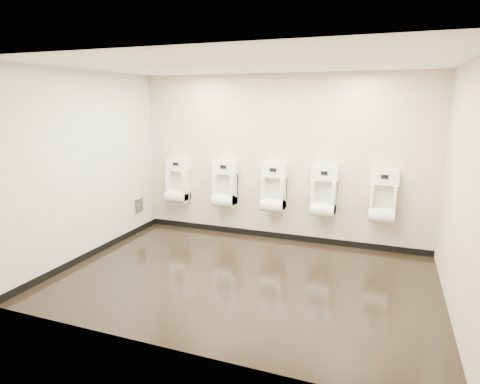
% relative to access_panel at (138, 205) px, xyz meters
% --- Properties ---
extents(ground, '(5.00, 3.50, 0.00)m').
position_rel_access_panel_xyz_m(ground, '(2.48, -1.20, -0.50)').
color(ground, black).
rests_on(ground, ground).
extents(ceiling, '(5.00, 3.50, 0.00)m').
position_rel_access_panel_xyz_m(ceiling, '(2.48, -1.20, 2.30)').
color(ceiling, white).
extents(back_wall, '(5.00, 0.02, 2.80)m').
position_rel_access_panel_xyz_m(back_wall, '(2.48, 0.55, 0.90)').
color(back_wall, beige).
rests_on(back_wall, ground).
extents(front_wall, '(5.00, 0.02, 2.80)m').
position_rel_access_panel_xyz_m(front_wall, '(2.48, -2.95, 0.90)').
color(front_wall, beige).
rests_on(front_wall, ground).
extents(left_wall, '(0.02, 3.50, 2.80)m').
position_rel_access_panel_xyz_m(left_wall, '(-0.02, -1.20, 0.90)').
color(left_wall, beige).
rests_on(left_wall, ground).
extents(right_wall, '(0.02, 3.50, 2.80)m').
position_rel_access_panel_xyz_m(right_wall, '(4.98, -1.20, 0.90)').
color(right_wall, beige).
rests_on(right_wall, ground).
extents(tile_overlay_left, '(0.01, 3.50, 2.80)m').
position_rel_access_panel_xyz_m(tile_overlay_left, '(-0.01, -1.20, 0.90)').
color(tile_overlay_left, silver).
rests_on(tile_overlay_left, ground).
extents(skirting_back, '(5.00, 0.02, 0.10)m').
position_rel_access_panel_xyz_m(skirting_back, '(2.48, 0.54, -0.45)').
color(skirting_back, black).
rests_on(skirting_back, ground).
extents(skirting_left, '(0.02, 3.50, 0.10)m').
position_rel_access_panel_xyz_m(skirting_left, '(-0.01, -1.20, -0.45)').
color(skirting_left, black).
rests_on(skirting_left, ground).
extents(access_panel, '(0.04, 0.25, 0.25)m').
position_rel_access_panel_xyz_m(access_panel, '(0.00, 0.00, 0.00)').
color(access_panel, '#9E9EA3').
rests_on(access_panel, left_wall).
extents(urinal_0, '(0.43, 0.33, 0.81)m').
position_rel_access_panel_xyz_m(urinal_0, '(0.60, 0.41, 0.38)').
color(urinal_0, white).
rests_on(urinal_0, back_wall).
extents(urinal_1, '(0.43, 0.33, 0.81)m').
position_rel_access_panel_xyz_m(urinal_1, '(1.54, 0.41, 0.38)').
color(urinal_1, white).
rests_on(urinal_1, back_wall).
extents(urinal_2, '(0.43, 0.33, 0.81)m').
position_rel_access_panel_xyz_m(urinal_2, '(2.43, 0.41, 0.38)').
color(urinal_2, white).
rests_on(urinal_2, back_wall).
extents(urinal_3, '(0.43, 0.33, 0.81)m').
position_rel_access_panel_xyz_m(urinal_3, '(3.27, 0.41, 0.38)').
color(urinal_3, white).
rests_on(urinal_3, back_wall).
extents(urinal_4, '(0.43, 0.33, 0.81)m').
position_rel_access_panel_xyz_m(urinal_4, '(4.17, 0.41, 0.38)').
color(urinal_4, white).
rests_on(urinal_4, back_wall).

